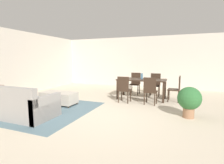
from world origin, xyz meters
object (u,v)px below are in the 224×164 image
(dining_table, at_px, (142,81))
(potted_plant, at_px, (189,100))
(vase_centerpiece, at_px, (142,76))
(dining_chair_near_left, at_px, (124,88))
(dining_chair_far_right, at_px, (155,83))
(couch, at_px, (16,106))
(ottoman_table, at_px, (59,97))
(dining_chair_near_right, at_px, (150,89))
(dining_chair_far_left, at_px, (135,82))
(dining_chair_head_east, at_px, (176,87))

(dining_table, height_order, potted_plant, potted_plant)
(vase_centerpiece, bearing_deg, dining_chair_near_left, -116.80)
(dining_chair_far_right, bearing_deg, potted_plant, -64.84)
(couch, distance_m, ottoman_table, 1.41)
(dining_table, xyz_separation_m, potted_plant, (1.56, -1.68, -0.19))
(dining_chair_far_right, xyz_separation_m, potted_plant, (1.15, -2.45, -0.04))
(dining_chair_near_left, relative_size, dining_chair_far_right, 1.00)
(couch, bearing_deg, dining_chair_far_right, 52.05)
(couch, relative_size, dining_chair_near_left, 2.28)
(dining_chair_near_right, bearing_deg, vase_centerpiece, 118.78)
(dining_chair_far_left, bearing_deg, dining_chair_near_right, -61.09)
(dining_chair_far_right, height_order, potted_plant, dining_chair_far_right)
(potted_plant, bearing_deg, dining_chair_head_east, 100.98)
(dining_table, relative_size, dining_chair_near_left, 1.95)
(dining_chair_far_right, distance_m, dining_chair_head_east, 1.16)
(ottoman_table, distance_m, dining_chair_near_left, 2.22)
(potted_plant, bearing_deg, dining_chair_far_right, 115.16)
(couch, distance_m, vase_centerpiece, 4.26)
(couch, relative_size, ottoman_table, 1.77)
(ottoman_table, bearing_deg, vase_centerpiece, 38.17)
(dining_table, bearing_deg, potted_plant, -47.05)
(dining_chair_near_left, height_order, dining_chair_head_east, same)
(dining_table, distance_m, dining_chair_near_right, 0.92)
(couch, relative_size, dining_chair_far_left, 2.28)
(dining_chair_near_left, bearing_deg, couch, -133.33)
(dining_chair_far_left, bearing_deg, ottoman_table, -126.58)
(ottoman_table, distance_m, vase_centerpiece, 3.11)
(dining_chair_near_right, distance_m, dining_chair_far_left, 1.82)
(ottoman_table, distance_m, potted_plant, 3.98)
(ottoman_table, relative_size, potted_plant, 1.47)
(dining_chair_near_right, height_order, dining_chair_head_east, same)
(dining_chair_near_left, height_order, vase_centerpiece, vase_centerpiece)
(dining_chair_near_left, xyz_separation_m, dining_chair_head_east, (1.69, 0.80, 0.00))
(ottoman_table, xyz_separation_m, dining_chair_far_left, (1.97, 2.65, 0.28))
(dining_chair_far_right, xyz_separation_m, dining_chair_head_east, (0.83, -0.80, 0.00))
(potted_plant, bearing_deg, ottoman_table, -177.62)
(potted_plant, bearing_deg, dining_chair_near_right, 141.47)
(dining_table, height_order, dining_chair_head_east, dining_chair_head_east)
(dining_chair_far_left, height_order, dining_chair_head_east, same)
(dining_chair_near_right, bearing_deg, dining_chair_head_east, 43.23)
(dining_table, height_order, dining_chair_near_left, dining_chair_near_left)
(dining_chair_near_right, bearing_deg, dining_chair_near_left, -176.91)
(dining_chair_head_east, bearing_deg, dining_chair_near_right, -136.77)
(couch, xyz_separation_m, dining_chair_far_left, (2.26, 4.02, 0.23))
(dining_chair_near_left, bearing_deg, dining_chair_near_right, 3.09)
(dining_table, xyz_separation_m, dining_chair_near_left, (-0.45, -0.84, -0.15))
(dining_table, relative_size, vase_centerpiece, 8.33)
(ottoman_table, bearing_deg, dining_chair_head_east, 26.41)
(dining_chair_near_left, distance_m, potted_plant, 2.18)
(dining_table, height_order, dining_chair_far_left, dining_chair_far_left)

